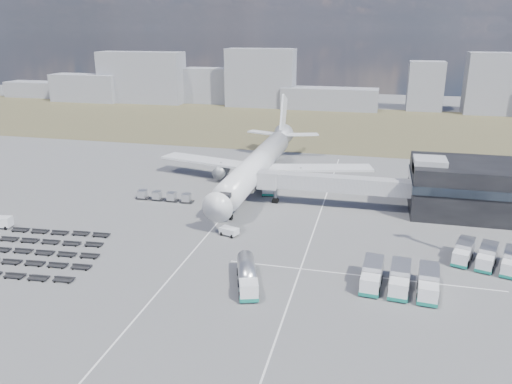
# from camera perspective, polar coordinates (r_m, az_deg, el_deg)

# --- Properties ---
(ground) EXTENTS (420.00, 420.00, 0.00)m
(ground) POSITION_cam_1_polar(r_m,az_deg,el_deg) (87.00, -4.56, -5.28)
(ground) COLOR #565659
(ground) RESTS_ON ground
(grass_strip) EXTENTS (420.00, 90.00, 0.01)m
(grass_strip) POSITION_cam_1_polar(r_m,az_deg,el_deg) (190.52, 5.88, 7.67)
(grass_strip) COLOR brown
(grass_strip) RESTS_ON ground
(lane_markings) EXTENTS (47.12, 110.00, 0.01)m
(lane_markings) POSITION_cam_1_polar(r_m,az_deg,el_deg) (87.33, 2.18, -5.14)
(lane_markings) COLOR silver
(lane_markings) RESTS_ON ground
(terminal) EXTENTS (30.40, 16.40, 11.00)m
(terminal) POSITION_cam_1_polar(r_m,az_deg,el_deg) (106.11, 25.22, 0.38)
(terminal) COLOR black
(terminal) RESTS_ON ground
(jet_bridge) EXTENTS (30.30, 3.80, 7.05)m
(jet_bridge) POSITION_cam_1_polar(r_m,az_deg,el_deg) (100.93, 7.64, 1.03)
(jet_bridge) COLOR #939399
(jet_bridge) RESTS_ON ground
(airliner) EXTENTS (51.59, 64.53, 17.62)m
(airliner) POSITION_cam_1_polar(r_m,az_deg,el_deg) (114.77, 0.42, 3.43)
(airliner) COLOR silver
(airliner) RESTS_ON ground
(skyline) EXTENTS (309.62, 24.13, 25.93)m
(skyline) POSITION_cam_1_polar(r_m,az_deg,el_deg) (230.47, 5.09, 12.08)
(skyline) COLOR gray
(skyline) RESTS_ON ground
(fuel_tanker) EXTENTS (5.58, 10.47, 3.29)m
(fuel_tanker) POSITION_cam_1_polar(r_m,az_deg,el_deg) (70.87, -1.01, -9.50)
(fuel_tanker) COLOR silver
(fuel_tanker) RESTS_ON ground
(pushback_tug) EXTENTS (3.57, 2.71, 1.44)m
(pushback_tug) POSITION_cam_1_polar(r_m,az_deg,el_deg) (87.68, -3.08, -4.54)
(pushback_tug) COLOR silver
(pushback_tug) RESTS_ON ground
(utility_van) EXTENTS (4.18, 2.33, 2.15)m
(utility_van) POSITION_cam_1_polar(r_m,az_deg,el_deg) (101.83, -27.17, -3.11)
(utility_van) COLOR silver
(utility_van) RESTS_ON ground
(catering_truck) EXTENTS (3.58, 6.54, 2.84)m
(catering_truck) POSITION_cam_1_polar(r_m,az_deg,el_deg) (109.81, 1.43, 0.65)
(catering_truck) COLOR silver
(catering_truck) RESTS_ON ground
(service_trucks_near) EXTENTS (10.76, 8.49, 3.09)m
(service_trucks_near) POSITION_cam_1_polar(r_m,az_deg,el_deg) (72.64, 16.09, -9.52)
(service_trucks_near) COLOR silver
(service_trucks_near) RESTS_ON ground
(service_trucks_far) EXTENTS (10.79, 9.34, 2.78)m
(service_trucks_far) POSITION_cam_1_polar(r_m,az_deg,el_deg) (84.32, 24.89, -6.70)
(service_trucks_far) COLOR silver
(service_trucks_far) RESTS_ON ground
(uld_row) EXTENTS (12.63, 1.68, 1.75)m
(uld_row) POSITION_cam_1_polar(r_m,az_deg,el_deg) (106.44, -10.44, -0.47)
(uld_row) COLOR black
(uld_row) RESTS_ON ground
(baggage_dollies) EXTENTS (23.75, 19.30, 0.69)m
(baggage_dollies) POSITION_cam_1_polar(r_m,az_deg,el_deg) (88.42, -24.16, -6.28)
(baggage_dollies) COLOR black
(baggage_dollies) RESTS_ON ground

